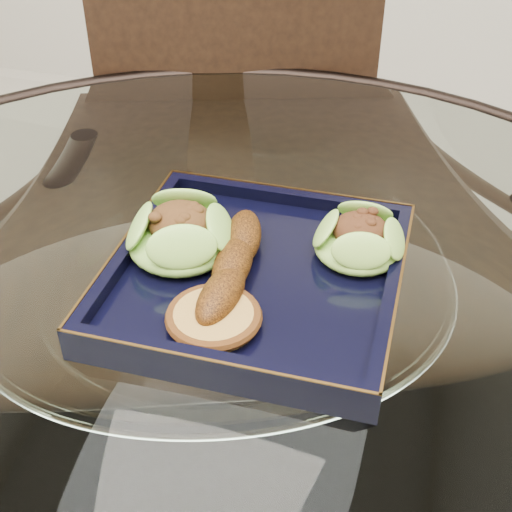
# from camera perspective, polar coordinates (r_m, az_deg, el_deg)

# --- Properties ---
(dining_table) EXTENTS (1.13, 1.13, 0.77)m
(dining_table) POSITION_cam_1_polar(r_m,az_deg,el_deg) (0.79, -2.88, -13.03)
(dining_table) COLOR white
(dining_table) RESTS_ON ground
(dining_chair) EXTENTS (0.58, 0.58, 1.07)m
(dining_chair) POSITION_cam_1_polar(r_m,az_deg,el_deg) (1.11, -1.36, 4.29)
(dining_chair) COLOR black
(dining_chair) RESTS_ON ground
(navy_plate) EXTENTS (0.28, 0.28, 0.02)m
(navy_plate) POSITION_cam_1_polar(r_m,az_deg,el_deg) (0.68, -0.00, -2.00)
(navy_plate) COLOR black
(navy_plate) RESTS_ON dining_table
(lettuce_wrap_left) EXTENTS (0.11, 0.11, 0.04)m
(lettuce_wrap_left) POSITION_cam_1_polar(r_m,az_deg,el_deg) (0.69, -6.06, 1.53)
(lettuce_wrap_left) COLOR #64A830
(lettuce_wrap_left) RESTS_ON navy_plate
(lettuce_wrap_right) EXTENTS (0.11, 0.11, 0.03)m
(lettuce_wrap_right) POSITION_cam_1_polar(r_m,az_deg,el_deg) (0.70, 8.23, 1.11)
(lettuce_wrap_right) COLOR #6EAA31
(lettuce_wrap_right) RESTS_ON navy_plate
(roasted_plantain) EXTENTS (0.05, 0.17, 0.03)m
(roasted_plantain) POSITION_cam_1_polar(r_m,az_deg,el_deg) (0.66, -1.87, -0.65)
(roasted_plantain) COLOR #61310A
(roasted_plantain) RESTS_ON navy_plate
(crumb_patty) EXTENTS (0.08, 0.08, 0.01)m
(crumb_patty) POSITION_cam_1_polar(r_m,az_deg,el_deg) (0.62, -3.40, -5.02)
(crumb_patty) COLOR #BE923F
(crumb_patty) RESTS_ON navy_plate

